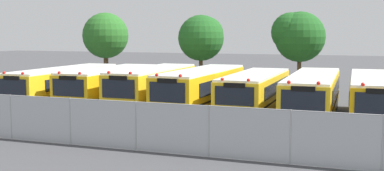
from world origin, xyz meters
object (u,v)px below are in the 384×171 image
Objects in this scene: school_bus_1 at (110,85)px; school_bus_5 at (313,94)px; school_bus_2 at (153,87)px; school_bus_3 at (202,89)px; tree_0 at (106,36)px; tree_1 at (202,37)px; school_bus_4 at (255,92)px; school_bus_6 at (374,97)px; school_bus_0 at (64,84)px; tree_2 at (297,35)px.

school_bus_1 and school_bus_5 have the same top height.
school_bus_3 is (3.24, -0.11, 0.00)m from school_bus_2.
tree_0 reaches higher than school_bus_3.
school_bus_1 is 10.60m from tree_1.
school_bus_6 is (6.49, -0.05, 0.03)m from school_bus_4.
school_bus_6 is at bearing -177.17° from school_bus_3.
school_bus_4 is at bearing -179.05° from school_bus_0.
tree_2 is at bearing -93.56° from school_bus_4.
school_bus_0 is 19.42m from school_bus_6.
school_bus_0 is 12.93m from school_bus_4.
school_bus_5 reaches higher than school_bus_0.
school_bus_2 is (3.14, -0.14, 0.05)m from school_bus_1.
school_bus_1 is 1.47× the size of tree_2.
school_bus_3 is (9.72, -0.04, 0.08)m from school_bus_0.
school_bus_3 is at bearing 179.81° from school_bus_0.
tree_0 reaches higher than school_bus_4.
school_bus_1 is 1.00× the size of school_bus_4.
school_bus_4 is (3.21, 0.24, -0.08)m from school_bus_3.
school_bus_2 is at bearing -49.20° from tree_0.
tree_0 is (-12.95, 11.36, 3.05)m from school_bus_3.
school_bus_2 reaches higher than school_bus_5.
school_bus_6 is at bearing -179.50° from school_bus_0.
school_bus_4 is 0.89× the size of school_bus_6.
school_bus_5 is 12.40m from tree_2.
school_bus_1 is at bearing -59.39° from tree_0.
school_bus_2 is 1.44× the size of tree_2.
tree_0 is (-22.65, 11.17, 3.10)m from school_bus_6.
tree_2 is at bearing -121.98° from school_bus_2.
school_bus_2 is 0.98× the size of school_bus_4.
school_bus_5 is (3.31, -0.15, 0.03)m from school_bus_4.
school_bus_0 is 16.24m from school_bus_5.
school_bus_6 reaches higher than school_bus_0.
tree_1 reaches higher than school_bus_4.
tree_1 is (6.42, 9.88, 3.10)m from school_bus_0.
school_bus_1 is at bearing -1.86° from school_bus_5.
school_bus_2 reaches higher than school_bus_4.
tree_2 is (13.69, 11.76, 3.22)m from school_bus_0.
school_bus_5 is 14.23m from tree_1.
school_bus_5 reaches higher than school_bus_4.
school_bus_1 is 0.89× the size of school_bus_6.
school_bus_4 is (6.46, 0.13, -0.08)m from school_bus_2.
school_bus_2 is at bearing -1.28° from school_bus_5.
school_bus_0 is 1.11× the size of school_bus_2.
tree_1 reaches higher than school_bus_5.
tree_0 is at bearing -34.34° from school_bus_4.
tree_2 is (-2.55, 11.71, 3.20)m from school_bus_5.
tree_1 is (-3.30, 9.92, 3.03)m from school_bus_3.
school_bus_3 is 0.95× the size of school_bus_6.
school_bus_1 is 0.93× the size of school_bus_3.
tree_1 is at bearing -107.35° from school_bus_1.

